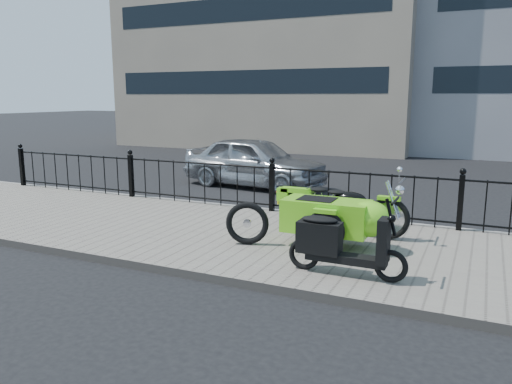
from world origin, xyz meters
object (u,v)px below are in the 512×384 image
at_px(spare_tire, 247,223).
at_px(sedan_car, 254,162).
at_px(motorcycle_sidecar, 340,215).
at_px(scooter, 338,244).

height_order(spare_tire, sedan_car, sedan_car).
distance_m(motorcycle_sidecar, spare_tire, 1.43).
distance_m(spare_tire, sedan_car, 5.75).
bearing_deg(spare_tire, scooter, -23.25).
xyz_separation_m(motorcycle_sidecar, spare_tire, (-1.30, -0.59, -0.14)).
relative_size(motorcycle_sidecar, spare_tire, 3.39).
bearing_deg(spare_tire, motorcycle_sidecar, 24.24).
bearing_deg(scooter, spare_tire, 156.75).
relative_size(motorcycle_sidecar, sedan_car, 0.58).
relative_size(spare_tire, sedan_car, 0.17).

